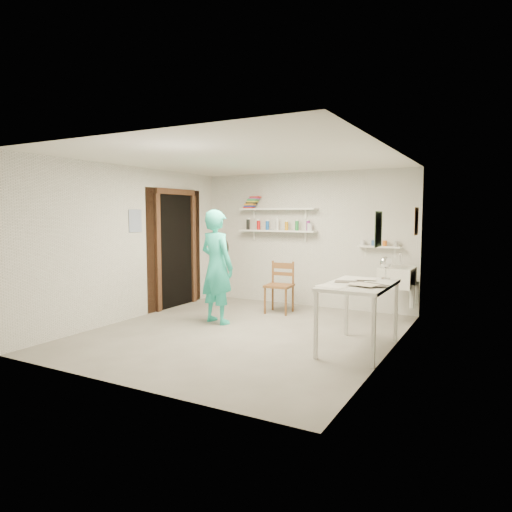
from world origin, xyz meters
The scene contains 27 objects.
floor centered at (0.00, 0.00, -0.01)m, with size 4.00×4.50×0.02m, color slate.
ceiling centered at (0.00, 0.00, 2.41)m, with size 4.00×4.50×0.02m, color silver.
wall_back centered at (0.00, 2.26, 1.20)m, with size 4.00×0.02×2.40m, color silver.
wall_front centered at (0.00, -2.26, 1.20)m, with size 4.00×0.02×2.40m, color silver.
wall_left centered at (-2.01, 0.00, 1.20)m, with size 0.02×4.50×2.40m, color silver.
wall_right centered at (2.01, 0.00, 1.20)m, with size 0.02×4.50×2.40m, color silver.
doorway_recess centered at (-1.99, 1.05, 1.00)m, with size 0.02×0.90×2.00m, color black.
corridor_box centered at (-2.70, 1.05, 1.05)m, with size 1.40×1.50×2.10m, color brown.
door_lintel centered at (-1.97, 1.05, 2.05)m, with size 0.06×1.05×0.10m, color brown.
door_jamb_near centered at (-1.97, 0.55, 1.00)m, with size 0.06×0.10×2.00m, color brown.
door_jamb_far centered at (-1.97, 1.55, 1.00)m, with size 0.06×0.10×2.00m, color brown.
shelf_lower centered at (-0.50, 2.13, 1.35)m, with size 1.50×0.22×0.03m, color white.
shelf_upper centered at (-0.50, 2.13, 1.75)m, with size 1.50×0.22×0.03m, color white.
ledge_shelf centered at (1.35, 2.17, 1.12)m, with size 0.70×0.14×0.03m, color white.
poster_left centered at (-1.99, 0.05, 1.55)m, with size 0.01×0.28×0.36m, color #334C7F.
poster_right_a centered at (1.99, 1.80, 1.55)m, with size 0.01×0.34×0.42m, color #995933.
poster_right_b centered at (1.99, -0.55, 1.50)m, with size 0.01×0.30×0.38m, color #3F724C.
belfast_sink centered at (1.75, 1.70, 0.70)m, with size 0.48×0.60×0.30m, color white.
man centered at (-0.65, 0.35, 0.86)m, with size 0.63×0.41×1.72m, color #28CAB2.
wall_clock centered at (-0.71, 0.56, 1.15)m, with size 0.31×0.31×0.04m, color #C6BE87.
wooden_chair centered at (-0.12, 1.43, 0.46)m, with size 0.43×0.41×0.92m, color brown.
work_table centered at (1.64, 0.00, 0.41)m, with size 0.74×1.23×0.82m, color silver.
desk_lamp centered at (1.84, 0.49, 1.04)m, with size 0.15×0.15×0.15m, color silver.
spray_cans centered at (-0.50, 2.13, 1.45)m, with size 1.26×0.06×0.17m.
book_stack centered at (-1.03, 2.13, 1.88)m, with size 0.32×0.14×0.22m.
ledge_pots centered at (1.35, 2.17, 1.18)m, with size 0.48×0.07×0.09m.
papers centered at (1.64, 0.00, 0.84)m, with size 0.30×0.22×0.03m.
Camera 1 is at (3.15, -5.39, 1.66)m, focal length 32.00 mm.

